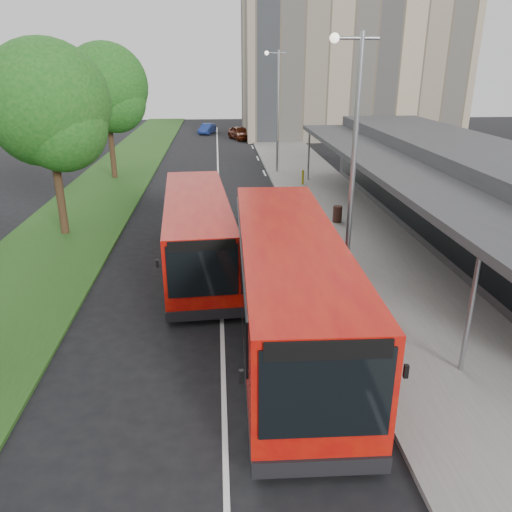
% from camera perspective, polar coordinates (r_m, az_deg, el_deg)
% --- Properties ---
extents(ground, '(120.00, 120.00, 0.00)m').
position_cam_1_polar(ground, '(15.03, -3.91, -7.86)').
color(ground, black).
rests_on(ground, ground).
extents(pavement, '(5.00, 80.00, 0.15)m').
position_cam_1_polar(pavement, '(34.45, 5.81, 8.93)').
color(pavement, slate).
rests_on(pavement, ground).
extents(grass_verge, '(5.00, 80.00, 0.10)m').
position_cam_1_polar(grass_verge, '(34.65, -16.11, 8.24)').
color(grass_verge, '#214A17').
rests_on(grass_verge, ground).
extents(lane_centre_line, '(0.12, 70.00, 0.01)m').
position_cam_1_polar(lane_centre_line, '(29.08, -4.28, 6.57)').
color(lane_centre_line, silver).
rests_on(lane_centre_line, ground).
extents(kerb_dashes, '(0.12, 56.00, 0.01)m').
position_cam_1_polar(kerb_dashes, '(33.13, 1.45, 8.42)').
color(kerb_dashes, silver).
rests_on(kerb_dashes, ground).
extents(office_block, '(22.00, 12.00, 18.00)m').
position_cam_1_polar(office_block, '(56.93, 10.68, 22.49)').
color(office_block, tan).
rests_on(office_block, ground).
extents(station_building, '(7.70, 26.00, 4.00)m').
position_cam_1_polar(station_building, '(24.34, 22.39, 7.11)').
color(station_building, '#303033').
rests_on(station_building, ground).
extents(tree_mid, '(5.20, 5.20, 8.36)m').
position_cam_1_polar(tree_mid, '(23.37, -22.65, 14.96)').
color(tree_mid, '#352115').
rests_on(tree_mid, ground).
extents(tree_far, '(5.39, 5.39, 8.67)m').
position_cam_1_polar(tree_far, '(34.96, -16.75, 17.51)').
color(tree_far, '#352115').
rests_on(tree_far, ground).
extents(lamp_post_near, '(1.44, 0.28, 8.00)m').
position_cam_1_polar(lamp_post_near, '(15.91, 10.86, 11.52)').
color(lamp_post_near, gray).
rests_on(lamp_post_near, pavement).
extents(lamp_post_far, '(1.44, 0.28, 8.00)m').
position_cam_1_polar(lamp_post_far, '(35.49, 2.39, 16.94)').
color(lamp_post_far, gray).
rests_on(lamp_post_far, pavement).
extents(bus_main, '(3.03, 10.94, 3.08)m').
position_cam_1_polar(bus_main, '(13.73, 3.77, -3.41)').
color(bus_main, '#B41909').
rests_on(bus_main, ground).
extents(bus_second, '(3.07, 9.71, 2.71)m').
position_cam_1_polar(bus_second, '(18.85, -6.70, 2.79)').
color(bus_second, '#B41909').
rests_on(bus_second, ground).
extents(litter_bin, '(0.54, 0.54, 0.78)m').
position_cam_1_polar(litter_bin, '(24.30, 9.28, 4.74)').
color(litter_bin, '#331C15').
rests_on(litter_bin, pavement).
extents(bollard, '(0.15, 0.15, 0.90)m').
position_cam_1_polar(bollard, '(31.95, 5.38, 8.95)').
color(bollard, '#FFEC0D').
rests_on(bollard, pavement).
extents(car_near, '(2.70, 4.25, 1.35)m').
position_cam_1_polar(car_near, '(52.82, -1.86, 13.89)').
color(car_near, '#521C0B').
rests_on(car_near, ground).
extents(car_far, '(2.08, 3.54, 1.10)m').
position_cam_1_polar(car_far, '(57.56, -5.60, 14.28)').
color(car_far, navy).
rests_on(car_far, ground).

